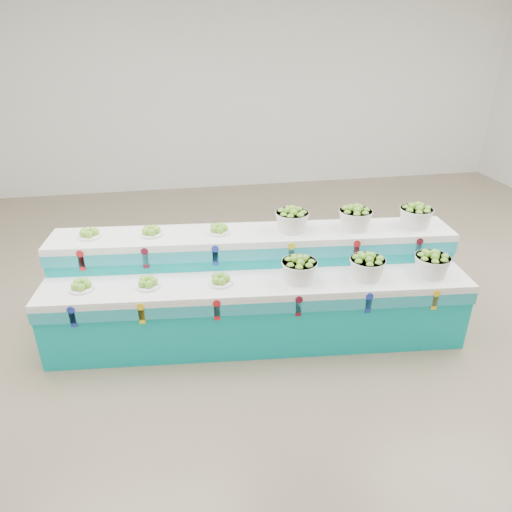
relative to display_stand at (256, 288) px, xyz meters
name	(u,v)px	position (x,y,z in m)	size (l,w,h in m)	color
ground	(339,319)	(0.94, 0.02, -0.51)	(10.00, 10.00, 0.00)	#746650
back_wall	(257,81)	(0.94, 5.02, 1.49)	(10.00, 10.00, 0.00)	silver
display_stand	(256,288)	(0.00, 0.00, 0.00)	(4.11, 1.06, 1.02)	#08A7A5
plate_lower_left	(81,285)	(-1.65, -0.10, 0.26)	(0.24, 0.24, 0.10)	white
plate_lower_mid	(148,282)	(-1.05, -0.15, 0.26)	(0.24, 0.24, 0.10)	white
plate_lower_right	(220,279)	(-0.38, -0.22, 0.26)	(0.24, 0.24, 0.10)	white
basket_lower_left	(299,269)	(0.36, -0.29, 0.33)	(0.34, 0.34, 0.25)	silver
basket_lower_mid	(367,266)	(1.01, -0.35, 0.33)	(0.34, 0.34, 0.25)	silver
basket_lower_right	(432,264)	(1.65, -0.41, 0.33)	(0.34, 0.34, 0.25)	silver
plate_upper_left	(89,233)	(-1.60, 0.41, 0.56)	(0.24, 0.24, 0.10)	white
plate_upper_mid	(151,231)	(-1.00, 0.35, 0.56)	(0.24, 0.24, 0.10)	white
plate_upper_right	(218,228)	(-0.33, 0.29, 0.56)	(0.24, 0.24, 0.10)	white
basket_upper_left	(292,219)	(0.41, 0.22, 0.63)	(0.34, 0.34, 0.25)	silver
basket_upper_mid	(355,217)	(1.06, 0.15, 0.63)	(0.34, 0.34, 0.25)	silver
basket_upper_right	(416,215)	(1.70, 0.09, 0.63)	(0.34, 0.34, 0.25)	silver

